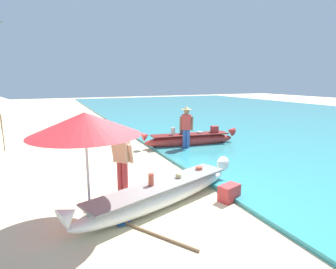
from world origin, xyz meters
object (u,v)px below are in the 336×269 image
boat_white_foreground (162,193)px  person_tourist_customer (122,160)px  patio_umbrella_large (85,124)px  boat_red_midground (190,139)px  person_vendor_hatted (186,125)px  cooler_box (229,193)px  paddle (146,231)px

boat_white_foreground → person_tourist_customer: size_ratio=2.80×
person_tourist_customer → patio_umbrella_large: (-0.91, -0.89, 1.05)m
person_tourist_customer → patio_umbrella_large: patio_umbrella_large is taller
boat_red_midground → patio_umbrella_large: 7.05m
person_vendor_hatted → cooler_box: person_vendor_hatted is taller
person_vendor_hatted → cooler_box: bearing=-105.3°
patio_umbrella_large → cooler_box: bearing=-5.7°
boat_red_midground → person_tourist_customer: (-3.95, -3.93, 0.62)m
patio_umbrella_large → paddle: patio_umbrella_large is taller
person_vendor_hatted → patio_umbrella_large: size_ratio=0.81×
person_vendor_hatted → paddle: 6.33m
boat_red_midground → paddle: boat_red_midground is taller
boat_red_midground → person_vendor_hatted: person_vendor_hatted is taller
boat_red_midground → paddle: 6.92m
boat_red_midground → person_vendor_hatted: size_ratio=2.39×
boat_white_foreground → person_vendor_hatted: size_ratio=2.58×
boat_white_foreground → boat_red_midground: 5.73m
boat_red_midground → paddle: bearing=-125.1°
boat_white_foreground → paddle: size_ratio=2.86×
person_tourist_customer → boat_white_foreground: bearing=-48.4°
cooler_box → paddle: size_ratio=0.32×
person_vendor_hatted → person_tourist_customer: 4.90m
paddle → person_tourist_customer: bearing=89.2°
boat_white_foreground → person_vendor_hatted: bearing=56.5°
person_tourist_customer → paddle: (-0.02, -1.73, -0.90)m
boat_white_foreground → boat_red_midground: bearing=55.5°
boat_white_foreground → patio_umbrella_large: patio_umbrella_large is taller
patio_umbrella_large → cooler_box: size_ratio=4.29×
person_vendor_hatted → cooler_box: (-1.27, -4.64, -0.84)m
cooler_box → person_tourist_customer: bearing=133.9°
boat_white_foreground → cooler_box: (1.53, -0.41, -0.09)m
patio_umbrella_large → cooler_box: 3.63m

